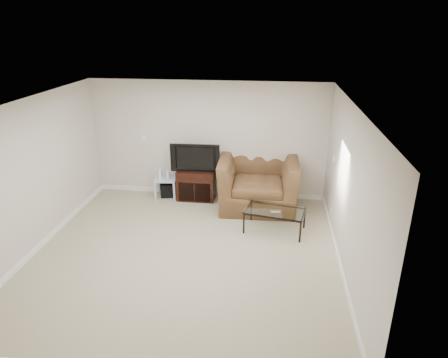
# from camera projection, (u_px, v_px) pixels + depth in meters

# --- Properties ---
(floor) EXTENTS (5.00, 5.00, 0.00)m
(floor) POSITION_uv_depth(u_px,v_px,m) (185.00, 254.00, 6.62)
(floor) COLOR tan
(floor) RESTS_ON ground
(ceiling) EXTENTS (5.00, 5.00, 0.00)m
(ceiling) POSITION_uv_depth(u_px,v_px,m) (179.00, 104.00, 5.70)
(ceiling) COLOR white
(ceiling) RESTS_ON ground
(wall_back) EXTENTS (5.00, 0.02, 2.50)m
(wall_back) POSITION_uv_depth(u_px,v_px,m) (208.00, 140.00, 8.47)
(wall_back) COLOR silver
(wall_back) RESTS_ON ground
(wall_left) EXTENTS (0.02, 5.00, 2.50)m
(wall_left) POSITION_uv_depth(u_px,v_px,m) (31.00, 178.00, 6.45)
(wall_left) COLOR silver
(wall_left) RESTS_ON ground
(wall_right) EXTENTS (0.02, 5.00, 2.50)m
(wall_right) POSITION_uv_depth(u_px,v_px,m) (349.00, 193.00, 5.88)
(wall_right) COLOR silver
(wall_right) RESTS_ON ground
(plate_back) EXTENTS (0.12, 0.02, 0.12)m
(plate_back) POSITION_uv_depth(u_px,v_px,m) (144.00, 138.00, 8.61)
(plate_back) COLOR white
(plate_back) RESTS_ON wall_back
(plate_right_switch) EXTENTS (0.02, 0.09, 0.13)m
(plate_right_switch) POSITION_uv_depth(u_px,v_px,m) (334.00, 158.00, 7.35)
(plate_right_switch) COLOR white
(plate_right_switch) RESTS_ON wall_right
(plate_right_outlet) EXTENTS (0.02, 0.08, 0.12)m
(plate_right_outlet) POSITION_uv_depth(u_px,v_px,m) (330.00, 212.00, 7.43)
(plate_right_outlet) COLOR white
(plate_right_outlet) RESTS_ON wall_right
(tv_stand) EXTENTS (0.80, 0.56, 0.66)m
(tv_stand) POSITION_uv_depth(u_px,v_px,m) (197.00, 184.00, 8.63)
(tv_stand) COLOR black
(tv_stand) RESTS_ON floor
(dvd_player) EXTENTS (0.43, 0.30, 0.06)m
(dvd_player) POSITION_uv_depth(u_px,v_px,m) (196.00, 175.00, 8.51)
(dvd_player) COLOR black
(dvd_player) RESTS_ON tv_stand
(television) EXTENTS (0.97, 0.22, 0.60)m
(television) POSITION_uv_depth(u_px,v_px,m) (196.00, 156.00, 8.37)
(television) COLOR black
(television) RESTS_ON tv_stand
(side_table) EXTENTS (0.49, 0.49, 0.43)m
(side_table) POSITION_uv_depth(u_px,v_px,m) (166.00, 187.00, 8.75)
(side_table) COLOR silver
(side_table) RESTS_ON floor
(subwoofer) EXTENTS (0.36, 0.36, 0.30)m
(subwoofer) POSITION_uv_depth(u_px,v_px,m) (168.00, 189.00, 8.79)
(subwoofer) COLOR black
(subwoofer) RESTS_ON floor
(game_console) EXTENTS (0.06, 0.15, 0.20)m
(game_console) POSITION_uv_depth(u_px,v_px,m) (160.00, 174.00, 8.62)
(game_console) COLOR white
(game_console) RESTS_ON side_table
(game_case) EXTENTS (0.06, 0.13, 0.17)m
(game_case) POSITION_uv_depth(u_px,v_px,m) (168.00, 174.00, 8.62)
(game_case) COLOR silver
(game_case) RESTS_ON side_table
(recliner) EXTENTS (1.61, 1.07, 1.39)m
(recliner) POSITION_uv_depth(u_px,v_px,m) (258.00, 174.00, 8.13)
(recliner) COLOR #4D331F
(recliner) RESTS_ON floor
(coffee_table) EXTENTS (1.19, 0.82, 0.43)m
(coffee_table) POSITION_uv_depth(u_px,v_px,m) (275.00, 220.00, 7.30)
(coffee_table) COLOR black
(coffee_table) RESTS_ON floor
(remote) EXTENTS (0.18, 0.07, 0.02)m
(remote) POSITION_uv_depth(u_px,v_px,m) (275.00, 212.00, 7.11)
(remote) COLOR #B2B2B7
(remote) RESTS_ON coffee_table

